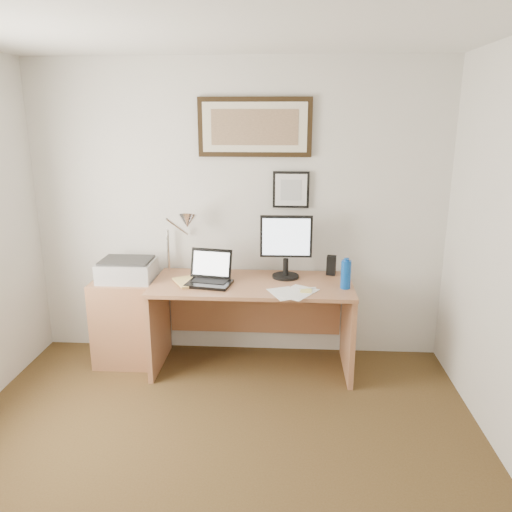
# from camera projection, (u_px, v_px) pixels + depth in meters

# --- Properties ---
(wall_back) EXTENTS (3.50, 0.02, 2.50)m
(wall_back) POSITION_uv_depth(u_px,v_px,m) (237.00, 212.00, 4.22)
(wall_back) COLOR silver
(wall_back) RESTS_ON ground
(side_cabinet) EXTENTS (0.50, 0.40, 0.73)m
(side_cabinet) POSITION_uv_depth(u_px,v_px,m) (126.00, 321.00, 4.21)
(side_cabinet) COLOR #98603F
(side_cabinet) RESTS_ON floor
(water_bottle) EXTENTS (0.08, 0.08, 0.22)m
(water_bottle) POSITION_uv_depth(u_px,v_px,m) (346.00, 275.00, 3.83)
(water_bottle) COLOR #0C46A7
(water_bottle) RESTS_ON desk
(bottle_cap) EXTENTS (0.04, 0.04, 0.02)m
(bottle_cap) POSITION_uv_depth(u_px,v_px,m) (347.00, 259.00, 3.80)
(bottle_cap) COLOR #0C46A7
(bottle_cap) RESTS_ON water_bottle
(speaker) EXTENTS (0.09, 0.08, 0.16)m
(speaker) POSITION_uv_depth(u_px,v_px,m) (331.00, 265.00, 4.17)
(speaker) COLOR black
(speaker) RESTS_ON desk
(paper_sheet_a) EXTENTS (0.29, 0.33, 0.00)m
(paper_sheet_a) POSITION_uv_depth(u_px,v_px,m) (285.00, 293.00, 3.74)
(paper_sheet_a) COLOR white
(paper_sheet_a) RESTS_ON desk
(paper_sheet_b) EXTENTS (0.35, 0.38, 0.00)m
(paper_sheet_b) POSITION_uv_depth(u_px,v_px,m) (297.00, 292.00, 3.76)
(paper_sheet_b) COLOR white
(paper_sheet_b) RESTS_ON desk
(sticky_pad) EXTENTS (0.09, 0.09, 0.01)m
(sticky_pad) POSITION_uv_depth(u_px,v_px,m) (306.00, 291.00, 3.78)
(sticky_pad) COLOR #EADC6F
(sticky_pad) RESTS_ON desk
(marker_pen) EXTENTS (0.14, 0.06, 0.02)m
(marker_pen) POSITION_uv_depth(u_px,v_px,m) (307.00, 289.00, 3.82)
(marker_pen) COLOR white
(marker_pen) RESTS_ON desk
(book) EXTENTS (0.30, 0.33, 0.02)m
(book) POSITION_uv_depth(u_px,v_px,m) (177.00, 284.00, 3.93)
(book) COLOR #E6C36C
(book) RESTS_ON desk
(desk) EXTENTS (1.60, 0.70, 0.75)m
(desk) POSITION_uv_depth(u_px,v_px,m) (253.00, 306.00, 4.14)
(desk) COLOR #98603F
(desk) RESTS_ON floor
(laptop) EXTENTS (0.38, 0.35, 0.26)m
(laptop) POSITION_uv_depth(u_px,v_px,m) (210.00, 276.00, 3.96)
(laptop) COLOR black
(laptop) RESTS_ON desk
(lcd_monitor) EXTENTS (0.42, 0.22, 0.52)m
(lcd_monitor) POSITION_uv_depth(u_px,v_px,m) (286.00, 244.00, 4.03)
(lcd_monitor) COLOR black
(lcd_monitor) RESTS_ON desk
(printer) EXTENTS (0.44, 0.34, 0.18)m
(printer) POSITION_uv_depth(u_px,v_px,m) (127.00, 270.00, 4.09)
(printer) COLOR #ADADB0
(printer) RESTS_ON side_cabinet
(desk_lamp) EXTENTS (0.29, 0.27, 0.53)m
(desk_lamp) POSITION_uv_depth(u_px,v_px,m) (186.00, 224.00, 4.08)
(desk_lamp) COLOR silver
(desk_lamp) RESTS_ON desk
(picture_large) EXTENTS (0.92, 0.04, 0.47)m
(picture_large) POSITION_uv_depth(u_px,v_px,m) (255.00, 127.00, 4.00)
(picture_large) COLOR black
(picture_large) RESTS_ON wall_back
(picture_small) EXTENTS (0.30, 0.03, 0.30)m
(picture_small) POSITION_uv_depth(u_px,v_px,m) (291.00, 190.00, 4.12)
(picture_small) COLOR black
(picture_small) RESTS_ON wall_back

